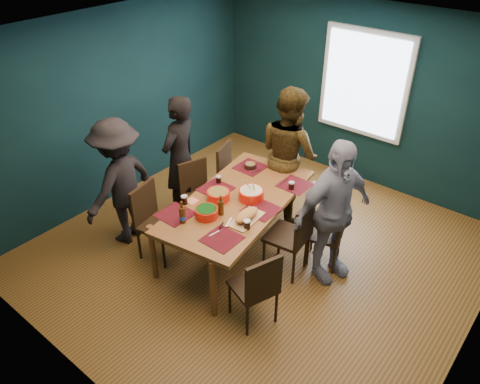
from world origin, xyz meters
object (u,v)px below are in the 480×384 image
object	(u,v)px
dining_table	(238,204)
person_right	(333,212)
chair_left_far	(231,172)
person_far_left	(180,159)
cutting_board	(246,216)
chair_left_mid	(197,189)
chair_right_far	(332,229)
bowl_dumpling	(251,194)
chair_left_near	(152,216)
person_back	(289,153)
bowl_salad	(218,195)
chair_right_near	(258,285)
chair_right_mid	(295,232)
bowl_herbs	(206,212)
person_near_left	(120,182)

from	to	relation	value
dining_table	person_right	bearing A→B (deg)	10.60
chair_left_far	person_far_left	xyz separation A→B (m)	(-0.41, -0.57, 0.32)
cutting_board	chair_left_mid	bearing A→B (deg)	155.54
chair_right_far	cutting_board	bearing A→B (deg)	-147.62
chair_left_far	chair_left_mid	size ratio (longest dim) A/B	1.06
person_right	bowl_dumpling	world-z (taller)	person_right
chair_left_mid	cutting_board	bearing A→B (deg)	-1.46
person_right	chair_right_far	bearing A→B (deg)	41.26
chair_left_near	person_back	distance (m)	2.01
cutting_board	dining_table	bearing A→B (deg)	137.65
chair_right_far	bowl_dumpling	xyz separation A→B (m)	(-0.89, -0.44, 0.36)
bowl_salad	chair_right_near	bearing A→B (deg)	-30.19
chair_left_near	person_back	size ratio (longest dim) A/B	0.52
chair_right_near	person_far_left	world-z (taller)	person_far_left
chair_left_far	chair_right_mid	bearing A→B (deg)	-39.75
bowl_dumpling	person_far_left	bearing A→B (deg)	176.61
cutting_board	bowl_salad	bearing A→B (deg)	162.86
chair_right_far	chair_right_mid	size ratio (longest dim) A/B	0.88
person_right	bowl_herbs	xyz separation A→B (m)	(-1.12, -0.87, -0.02)
chair_left_far	chair_right_far	distance (m)	1.76
chair_left_far	person_near_left	bearing A→B (deg)	-129.98
person_back	bowl_herbs	size ratio (longest dim) A/B	7.06
chair_left_mid	bowl_dumpling	size ratio (longest dim) A/B	3.03
person_back	bowl_herbs	distance (m)	1.65
chair_right_near	person_right	xyz separation A→B (m)	(0.17, 1.15, 0.35)
chair_left_mid	person_right	size ratio (longest dim) A/B	0.51
chair_right_near	bowl_dumpling	bearing A→B (deg)	151.54
chair_left_mid	chair_right_mid	distance (m)	1.59
chair_left_far	chair_right_far	size ratio (longest dim) A/B	1.09
person_near_left	chair_right_far	bearing A→B (deg)	109.18
cutting_board	chair_right_far	bearing A→B (deg)	46.08
person_near_left	bowl_herbs	world-z (taller)	person_near_left
chair_right_mid	person_back	bearing A→B (deg)	120.97
chair_left_near	bowl_herbs	world-z (taller)	chair_left_near
person_right	chair_left_mid	bearing A→B (deg)	116.61
chair_left_far	bowl_salad	size ratio (longest dim) A/B	3.52
chair_left_mid	person_far_left	world-z (taller)	person_far_left
person_right	bowl_dumpling	distance (m)	0.99
dining_table	chair_left_mid	distance (m)	0.89
dining_table	person_near_left	world-z (taller)	person_near_left
chair_left_mid	bowl_salad	bearing A→B (deg)	-6.70
person_right	chair_right_near	bearing A→B (deg)	-167.96
chair_left_far	person_back	distance (m)	0.87
bowl_salad	person_right	bearing A→B (deg)	22.68
chair_right_far	chair_right_near	size ratio (longest dim) A/B	0.96
dining_table	chair_left_far	distance (m)	1.08
chair_left_near	chair_right_near	world-z (taller)	chair_left_near
person_right	person_far_left	bearing A→B (deg)	115.38
person_far_left	chair_left_near	bearing A→B (deg)	12.48
chair_left_mid	chair_right_near	world-z (taller)	chair_right_near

